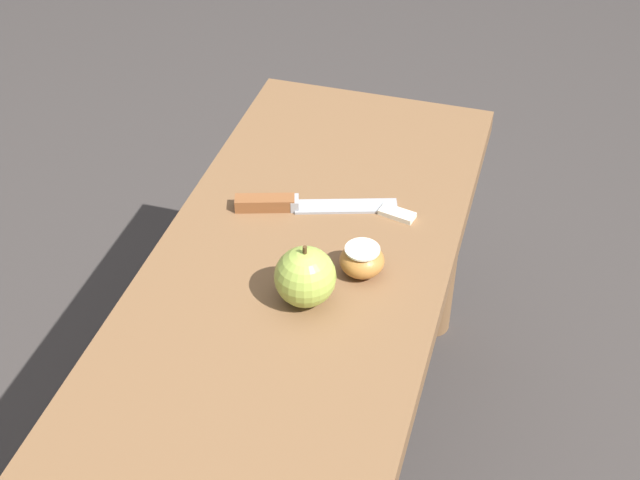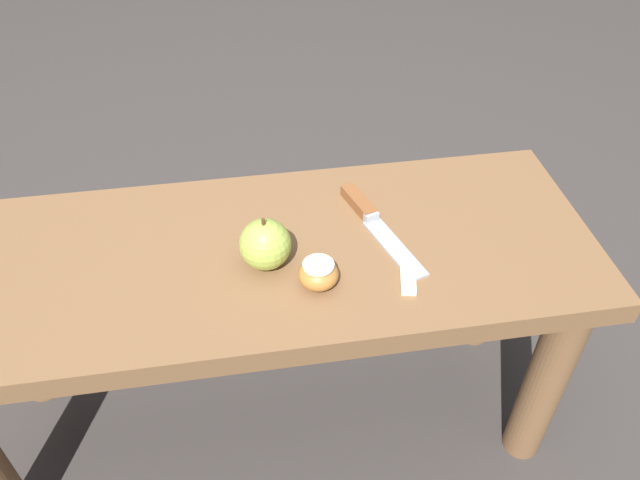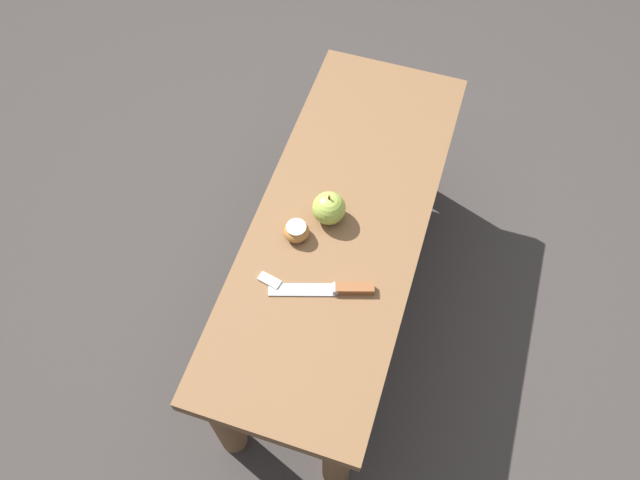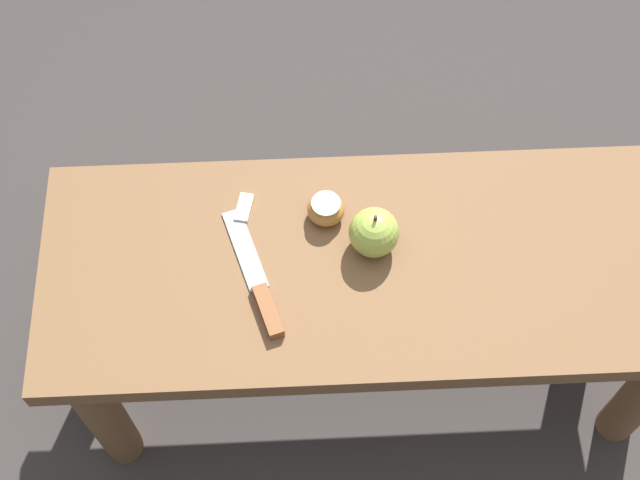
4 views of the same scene
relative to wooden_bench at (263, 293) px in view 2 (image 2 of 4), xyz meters
name	(u,v)px [view 2 (image 2 of 4)]	position (x,y,z in m)	size (l,w,h in m)	color
ground_plane	(274,414)	(0.00, 0.00, -0.38)	(8.00, 8.00, 0.00)	#383330
wooden_bench	(263,293)	(0.00, 0.00, 0.00)	(1.10, 0.41, 0.48)	brown
knife	(370,216)	(-0.19, -0.05, 0.11)	(0.10, 0.24, 0.02)	#9EA0A5
apple_whole	(265,244)	(-0.01, 0.03, 0.14)	(0.08, 0.08, 0.09)	#9EB747
apple_cut	(318,274)	(-0.08, 0.09, 0.12)	(0.06, 0.06, 0.04)	#B27233
apple_slice_near_knife	(408,281)	(-0.22, 0.11, 0.10)	(0.03, 0.06, 0.01)	silver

